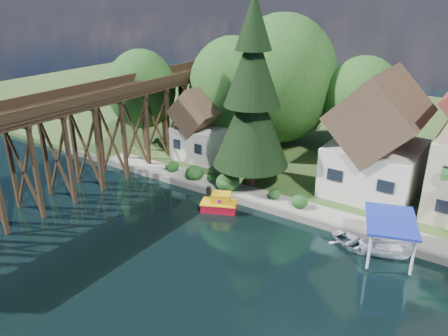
{
  "coord_description": "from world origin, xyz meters",
  "views": [
    {
      "loc": [
        16.0,
        -21.46,
        17.51
      ],
      "look_at": [
        -2.41,
        6.0,
        3.99
      ],
      "focal_mm": 35.0,
      "sensor_mm": 36.0,
      "label": 1
    }
  ],
  "objects_px": {
    "shed": "(202,128)",
    "tugboat": "(219,204)",
    "conifer": "(252,99)",
    "boat_canopy": "(388,242)",
    "boat_white_a": "(354,242)",
    "house_left": "(377,143)",
    "trestle_bridge": "(101,128)"
  },
  "relations": [
    {
      "from": "shed",
      "to": "trestle_bridge",
      "type": "bearing_deg",
      "value": -118.19
    },
    {
      "from": "tugboat",
      "to": "boat_canopy",
      "type": "bearing_deg",
      "value": 2.65
    },
    {
      "from": "trestle_bridge",
      "to": "house_left",
      "type": "height_order",
      "value": "house_left"
    },
    {
      "from": "conifer",
      "to": "boat_canopy",
      "type": "height_order",
      "value": "conifer"
    },
    {
      "from": "boat_white_a",
      "to": "trestle_bridge",
      "type": "bearing_deg",
      "value": 118.33
    },
    {
      "from": "trestle_bridge",
      "to": "boat_canopy",
      "type": "height_order",
      "value": "trestle_bridge"
    },
    {
      "from": "shed",
      "to": "conifer",
      "type": "bearing_deg",
      "value": -22.82
    },
    {
      "from": "house_left",
      "to": "boat_white_a",
      "type": "bearing_deg",
      "value": -80.43
    },
    {
      "from": "house_left",
      "to": "boat_white_a",
      "type": "distance_m",
      "value": 10.54
    },
    {
      "from": "conifer",
      "to": "tugboat",
      "type": "relative_size",
      "value": 4.99
    },
    {
      "from": "house_left",
      "to": "shed",
      "type": "bearing_deg",
      "value": -175.23
    },
    {
      "from": "house_left",
      "to": "boat_canopy",
      "type": "xyz_separation_m",
      "value": [
        3.94,
        -9.47,
        -3.82
      ]
    },
    {
      "from": "conifer",
      "to": "boat_white_a",
      "type": "xyz_separation_m",
      "value": [
        11.42,
        -4.34,
        -8.33
      ]
    },
    {
      "from": "tugboat",
      "to": "conifer",
      "type": "bearing_deg",
      "value": 90.45
    },
    {
      "from": "shed",
      "to": "boat_white_a",
      "type": "xyz_separation_m",
      "value": [
        19.56,
        -7.77,
        -3.45
      ]
    },
    {
      "from": "shed",
      "to": "tugboat",
      "type": "bearing_deg",
      "value": -46.42
    },
    {
      "from": "trestle_bridge",
      "to": "conifer",
      "type": "bearing_deg",
      "value": 24.17
    },
    {
      "from": "house_left",
      "to": "tugboat",
      "type": "relative_size",
      "value": 3.23
    },
    {
      "from": "conifer",
      "to": "tugboat",
      "type": "height_order",
      "value": "conifer"
    },
    {
      "from": "shed",
      "to": "tugboat",
      "type": "relative_size",
      "value": 2.3
    },
    {
      "from": "house_left",
      "to": "conifer",
      "type": "bearing_deg",
      "value": -153.42
    },
    {
      "from": "conifer",
      "to": "shed",
      "type": "bearing_deg",
      "value": 157.18
    },
    {
      "from": "shed",
      "to": "tugboat",
      "type": "height_order",
      "value": "shed"
    },
    {
      "from": "conifer",
      "to": "boat_canopy",
      "type": "relative_size",
      "value": 3.07
    },
    {
      "from": "shed",
      "to": "boat_white_a",
      "type": "distance_m",
      "value": 21.33
    },
    {
      "from": "house_left",
      "to": "shed",
      "type": "distance_m",
      "value": 18.11
    },
    {
      "from": "tugboat",
      "to": "boat_canopy",
      "type": "distance_m",
      "value": 13.78
    },
    {
      "from": "house_left",
      "to": "conifer",
      "type": "relative_size",
      "value": 0.65
    },
    {
      "from": "trestle_bridge",
      "to": "house_left",
      "type": "relative_size",
      "value": 4.01
    },
    {
      "from": "boat_canopy",
      "to": "boat_white_a",
      "type": "bearing_deg",
      "value": 175.3
    },
    {
      "from": "conifer",
      "to": "boat_white_a",
      "type": "relative_size",
      "value": 4.71
    },
    {
      "from": "shed",
      "to": "conifer",
      "type": "height_order",
      "value": "conifer"
    }
  ]
}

